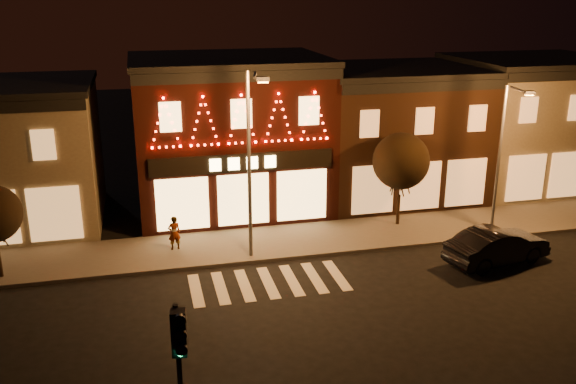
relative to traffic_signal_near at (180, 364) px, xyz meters
name	(u,v)px	position (x,y,z in m)	size (l,w,h in m)	color
ground	(291,332)	(4.22, 6.56, -3.55)	(120.00, 120.00, 0.00)	black
sidewalk_far	(292,241)	(6.22, 14.56, -3.48)	(44.00, 4.00, 0.15)	#47423D
building_pulp	(230,133)	(4.22, 20.53, 0.61)	(10.20, 8.34, 8.30)	black
building_right_a	(392,132)	(13.72, 20.55, 0.21)	(9.20, 8.28, 7.50)	#382013
building_right_b	(530,122)	(22.72, 20.55, 0.36)	(9.20, 8.28, 7.80)	#706350
traffic_signal_near	(180,364)	(0.00, 0.00, 0.00)	(0.37, 0.50, 4.83)	black
streetlamp_mid	(251,152)	(4.01, 12.91, 1.47)	(0.70, 1.90, 8.31)	#59595E
streetlamp_right	(503,150)	(16.11, 12.94, 0.87)	(0.54, 1.67, 7.28)	#59595E
tree_right	(401,161)	(12.01, 15.32, -0.07)	(2.85, 2.85, 4.76)	black
dark_sedan	(497,246)	(14.51, 10.13, -2.75)	(1.70, 4.89, 1.61)	black
pedestrian	(174,233)	(0.67, 14.69, -2.60)	(0.59, 0.39, 1.61)	gray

